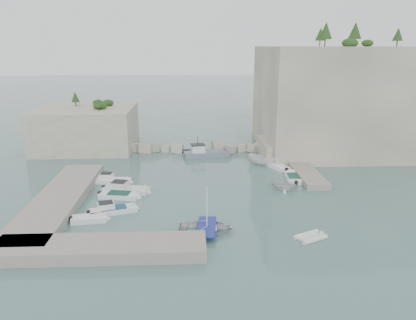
{
  "coord_description": "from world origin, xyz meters",
  "views": [
    {
      "loc": [
        -2.21,
        -44.02,
        17.29
      ],
      "look_at": [
        0.0,
        6.0,
        3.0
      ],
      "focal_mm": 35.0,
      "sensor_mm": 36.0,
      "label": 1
    }
  ],
  "objects_px": {
    "motorboat_a": "(112,183)",
    "motorboat_b": "(126,192)",
    "motorboat_c": "(119,198)",
    "motorboat_e": "(89,221)",
    "rowboat": "(207,232)",
    "motorboat_d": "(114,213)",
    "tender_east_b": "(293,180)",
    "tender_east_d": "(263,165)",
    "work_boat": "(207,156)",
    "inflatable_dinghy": "(310,239)",
    "tender_east_c": "(276,168)",
    "tender_east_a": "(284,190)"
  },
  "relations": [
    {
      "from": "motorboat_b",
      "to": "tender_east_d",
      "type": "xyz_separation_m",
      "value": [
        18.68,
        10.64,
        0.0
      ]
    },
    {
      "from": "tender_east_c",
      "to": "tender_east_d",
      "type": "relative_size",
      "value": 1.09
    },
    {
      "from": "motorboat_a",
      "to": "motorboat_b",
      "type": "distance_m",
      "value": 4.22
    },
    {
      "from": "motorboat_c",
      "to": "inflatable_dinghy",
      "type": "xyz_separation_m",
      "value": [
        19.41,
        -11.35,
        0.0
      ]
    },
    {
      "from": "motorboat_c",
      "to": "tender_east_d",
      "type": "height_order",
      "value": "tender_east_d"
    },
    {
      "from": "motorboat_d",
      "to": "tender_east_c",
      "type": "distance_m",
      "value": 25.94
    },
    {
      "from": "motorboat_e",
      "to": "tender_east_d",
      "type": "xyz_separation_m",
      "value": [
        21.15,
        19.1,
        0.0
      ]
    },
    {
      "from": "work_boat",
      "to": "tender_east_b",
      "type": "bearing_deg",
      "value": -57.58
    },
    {
      "from": "tender_east_c",
      "to": "tender_east_d",
      "type": "xyz_separation_m",
      "value": [
        -1.67,
        1.47,
        0.0
      ]
    },
    {
      "from": "tender_east_d",
      "to": "work_boat",
      "type": "height_order",
      "value": "work_boat"
    },
    {
      "from": "motorboat_b",
      "to": "tender_east_d",
      "type": "distance_m",
      "value": 21.5
    },
    {
      "from": "tender_east_a",
      "to": "tender_east_b",
      "type": "distance_m",
      "value": 4.31
    },
    {
      "from": "motorboat_e",
      "to": "inflatable_dinghy",
      "type": "bearing_deg",
      "value": -20.18
    },
    {
      "from": "motorboat_c",
      "to": "motorboat_d",
      "type": "bearing_deg",
      "value": -78.44
    },
    {
      "from": "tender_east_c",
      "to": "tender_east_b",
      "type": "bearing_deg",
      "value": 168.47
    },
    {
      "from": "motorboat_a",
      "to": "inflatable_dinghy",
      "type": "distance_m",
      "value": 27.03
    },
    {
      "from": "motorboat_a",
      "to": "tender_east_a",
      "type": "height_order",
      "value": "tender_east_a"
    },
    {
      "from": "tender_east_a",
      "to": "tender_east_c",
      "type": "distance_m",
      "value": 9.37
    },
    {
      "from": "motorboat_d",
      "to": "rowboat",
      "type": "height_order",
      "value": "motorboat_d"
    },
    {
      "from": "motorboat_d",
      "to": "tender_east_b",
      "type": "bearing_deg",
      "value": 6.09
    },
    {
      "from": "motorboat_c",
      "to": "tender_east_b",
      "type": "height_order",
      "value": "same"
    },
    {
      "from": "motorboat_e",
      "to": "tender_east_b",
      "type": "height_order",
      "value": "same"
    },
    {
      "from": "tender_east_a",
      "to": "motorboat_b",
      "type": "bearing_deg",
      "value": 105.64
    },
    {
      "from": "motorboat_e",
      "to": "tender_east_c",
      "type": "xyz_separation_m",
      "value": [
        22.82,
        17.63,
        0.0
      ]
    },
    {
      "from": "inflatable_dinghy",
      "to": "tender_east_b",
      "type": "xyz_separation_m",
      "value": [
        2.57,
        16.87,
        0.0
      ]
    },
    {
      "from": "motorboat_b",
      "to": "tender_east_d",
      "type": "relative_size",
      "value": 1.28
    },
    {
      "from": "tender_east_d",
      "to": "tender_east_c",
      "type": "bearing_deg",
      "value": -101.59
    },
    {
      "from": "motorboat_a",
      "to": "motorboat_d",
      "type": "distance_m",
      "value": 10.08
    },
    {
      "from": "tender_east_c",
      "to": "motorboat_b",
      "type": "bearing_deg",
      "value": 91.68
    },
    {
      "from": "inflatable_dinghy",
      "to": "motorboat_c",
      "type": "bearing_deg",
      "value": 123.64
    },
    {
      "from": "tender_east_a",
      "to": "tender_east_d",
      "type": "xyz_separation_m",
      "value": [
        -0.67,
        10.79,
        0.0
      ]
    },
    {
      "from": "motorboat_e",
      "to": "inflatable_dinghy",
      "type": "xyz_separation_m",
      "value": [
        21.34,
        -4.79,
        0.0
      ]
    },
    {
      "from": "tender_east_a",
      "to": "motorboat_c",
      "type": "bearing_deg",
      "value": 111.08
    },
    {
      "from": "tender_east_c",
      "to": "tender_east_a",
      "type": "bearing_deg",
      "value": 151.3
    },
    {
      "from": "motorboat_c",
      "to": "tender_east_d",
      "type": "xyz_separation_m",
      "value": [
        19.23,
        12.53,
        0.0
      ]
    },
    {
      "from": "rowboat",
      "to": "motorboat_c",
      "type": "bearing_deg",
      "value": 51.09
    },
    {
      "from": "motorboat_d",
      "to": "tender_east_b",
      "type": "xyz_separation_m",
      "value": [
        21.85,
        10.01,
        0.0
      ]
    },
    {
      "from": "rowboat",
      "to": "tender_east_a",
      "type": "bearing_deg",
      "value": -37.11
    },
    {
      "from": "motorboat_d",
      "to": "rowboat",
      "type": "bearing_deg",
      "value": -45.32
    },
    {
      "from": "motorboat_d",
      "to": "tender_east_b",
      "type": "height_order",
      "value": "motorboat_d"
    },
    {
      "from": "motorboat_c",
      "to": "motorboat_e",
      "type": "distance_m",
      "value": 6.84
    },
    {
      "from": "motorboat_c",
      "to": "motorboat_d",
      "type": "distance_m",
      "value": 4.49
    },
    {
      "from": "rowboat",
      "to": "work_boat",
      "type": "bearing_deg",
      "value": 2.32
    },
    {
      "from": "tender_east_a",
      "to": "tender_east_d",
      "type": "height_order",
      "value": "tender_east_d"
    },
    {
      "from": "motorboat_e",
      "to": "work_boat",
      "type": "relative_size",
      "value": 0.48
    },
    {
      "from": "motorboat_a",
      "to": "tender_east_a",
      "type": "bearing_deg",
      "value": -4.09
    },
    {
      "from": "motorboat_c",
      "to": "motorboat_d",
      "type": "xyz_separation_m",
      "value": [
        0.13,
        -4.49,
        0.0
      ]
    },
    {
      "from": "motorboat_a",
      "to": "tender_east_a",
      "type": "xyz_separation_m",
      "value": [
        21.69,
        -3.66,
        0.0
      ]
    },
    {
      "from": "motorboat_b",
      "to": "rowboat",
      "type": "distance_m",
      "value": 14.69
    },
    {
      "from": "motorboat_c",
      "to": "rowboat",
      "type": "xyz_separation_m",
      "value": [
        9.91,
        -9.43,
        0.0
      ]
    }
  ]
}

